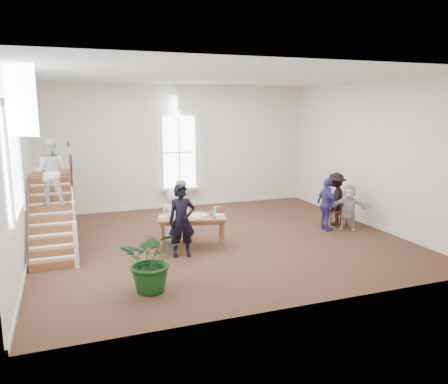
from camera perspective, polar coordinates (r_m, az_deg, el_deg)
name	(u,v)px	position (r m, az deg, el deg)	size (l,w,h in m)	color
ground	(219,239)	(12.44, -0.60, -6.21)	(10.00, 10.00, 0.00)	#402719
room_shell	(180,196)	(16.43, -5.71, -0.57)	(10.49, 10.00, 10.00)	white
staircase	(52,188)	(12.14, -21.58, 0.44)	(1.10, 4.10, 2.92)	brown
library_table	(193,219)	(11.65, -4.12, -3.58)	(1.95, 1.30, 0.90)	brown
police_officer	(182,221)	(10.89, -5.54, -3.77)	(0.67, 0.44, 1.84)	black
elderly_woman	(174,215)	(12.13, -6.55, -3.07)	(0.73, 0.48, 1.50)	silver
person_yellow	(180,208)	(12.65, -5.77, -2.12)	(0.80, 0.62, 1.65)	#C8C07D
woman_cluster_a	(327,205)	(13.51, 13.28, -1.63)	(0.93, 0.39, 1.59)	#3F3888
woman_cluster_b	(335,199)	(14.19, 14.33, -0.89)	(1.09, 0.62, 1.68)	black
woman_cluster_c	(349,208)	(13.73, 15.96, -1.97)	(1.30, 0.41, 1.40)	beige
floor_plant	(153,260)	(9.01, -9.30, -8.76)	(1.19, 1.03, 1.33)	#133D14
side_chair	(338,208)	(14.21, 14.63, -2.06)	(0.47, 0.47, 1.00)	#38190F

